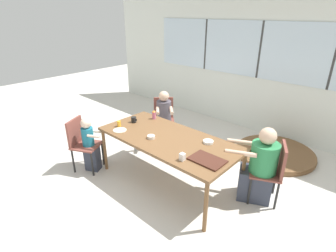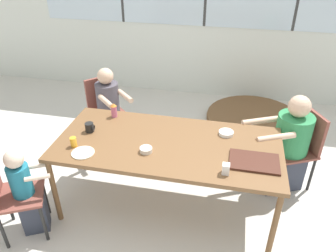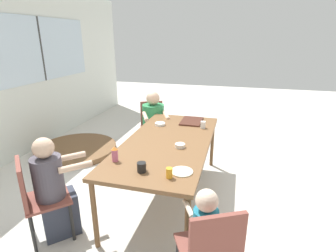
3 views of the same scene
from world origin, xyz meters
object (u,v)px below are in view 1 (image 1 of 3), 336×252
(person_toddler, at_px, (90,146))
(sippy_cup, at_px, (154,114))
(chair_for_toddler, at_px, (81,140))
(bowl_cereal, at_px, (151,137))
(person_woman_green_shirt, at_px, (259,169))
(coffee_mug, at_px, (134,120))
(folded_table_stack, at_px, (275,153))
(chair_for_man_blue_shirt, at_px, (164,116))
(juice_glass, at_px, (119,124))
(bowl_white_shallow, at_px, (208,142))
(milk_carton_small, at_px, (182,157))
(chair_for_woman_green_shirt, at_px, (273,168))
(person_man_blue_shirt, at_px, (164,121))

(person_toddler, xyz_separation_m, sippy_cup, (0.50, 0.95, 0.40))
(chair_for_toddler, height_order, bowl_cereal, chair_for_toddler)
(bowl_cereal, bearing_deg, person_woman_green_shirt, 29.32)
(coffee_mug, relative_size, folded_table_stack, 0.07)
(chair_for_man_blue_shirt, distance_m, juice_glass, 1.29)
(person_toddler, xyz_separation_m, bowl_white_shallow, (1.67, 0.84, 0.34))
(person_toddler, distance_m, bowl_cereal, 1.13)
(person_woman_green_shirt, xyz_separation_m, juice_glass, (-1.97, -0.79, 0.33))
(person_toddler, distance_m, sippy_cup, 1.15)
(chair_for_man_blue_shirt, xyz_separation_m, juice_glass, (0.22, -1.24, 0.29))
(milk_carton_small, bearing_deg, juice_glass, 175.73)
(chair_for_woman_green_shirt, bearing_deg, person_toddler, 90.57)
(coffee_mug, bearing_deg, chair_for_toddler, -126.31)
(milk_carton_small, distance_m, folded_table_stack, 2.38)
(person_man_blue_shirt, bearing_deg, juice_glass, 49.14)
(bowl_white_shallow, relative_size, bowl_cereal, 1.27)
(bowl_white_shallow, distance_m, folded_table_stack, 1.84)
(person_woman_green_shirt, relative_size, juice_glass, 11.75)
(chair_for_woman_green_shirt, relative_size, juice_glass, 9.43)
(sippy_cup, bearing_deg, chair_for_toddler, -122.14)
(bowl_cereal, bearing_deg, juice_glass, -175.45)
(chair_for_man_blue_shirt, distance_m, coffee_mug, 1.05)
(person_toddler, height_order, bowl_cereal, person_toddler)
(chair_for_woman_green_shirt, distance_m, person_man_blue_shirt, 2.25)
(sippy_cup, relative_size, bowl_cereal, 1.38)
(person_woman_green_shirt, relative_size, person_toddler, 1.19)
(chair_for_man_blue_shirt, xyz_separation_m, coffee_mug, (0.26, -0.97, 0.28))
(chair_for_toddler, height_order, person_woman_green_shirt, person_woman_green_shirt)
(chair_for_woman_green_shirt, height_order, bowl_cereal, chair_for_woman_green_shirt)
(juice_glass, bearing_deg, person_toddler, -133.05)
(person_woman_green_shirt, relative_size, coffee_mug, 11.93)
(person_woman_green_shirt, relative_size, bowl_white_shallow, 7.64)
(chair_for_toddler, bearing_deg, juice_glass, 105.18)
(chair_for_woman_green_shirt, relative_size, milk_carton_small, 9.32)
(person_man_blue_shirt, distance_m, folded_table_stack, 2.12)
(person_man_blue_shirt, relative_size, bowl_white_shallow, 7.47)
(milk_carton_small, bearing_deg, coffee_mug, 164.47)
(chair_for_man_blue_shirt, height_order, person_woman_green_shirt, person_woman_green_shirt)
(person_toddler, distance_m, juice_glass, 0.61)
(chair_for_woman_green_shirt, bearing_deg, milk_carton_small, 116.02)
(coffee_mug, bearing_deg, chair_for_woman_green_shirt, 15.94)
(person_woman_green_shirt, xyz_separation_m, folded_table_stack, (-0.27, 1.34, -0.43))
(juice_glass, xyz_separation_m, folded_table_stack, (1.71, 2.13, -0.76))
(chair_for_toddler, relative_size, folded_table_stack, 0.63)
(chair_for_man_blue_shirt, height_order, sippy_cup, sippy_cup)
(chair_for_man_blue_shirt, bearing_deg, chair_for_toddler, 35.43)
(person_man_blue_shirt, distance_m, milk_carton_small, 1.94)
(chair_for_man_blue_shirt, height_order, person_man_blue_shirt, person_man_blue_shirt)
(milk_carton_small, bearing_deg, sippy_cup, 149.84)
(sippy_cup, height_order, bowl_white_shallow, sippy_cup)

